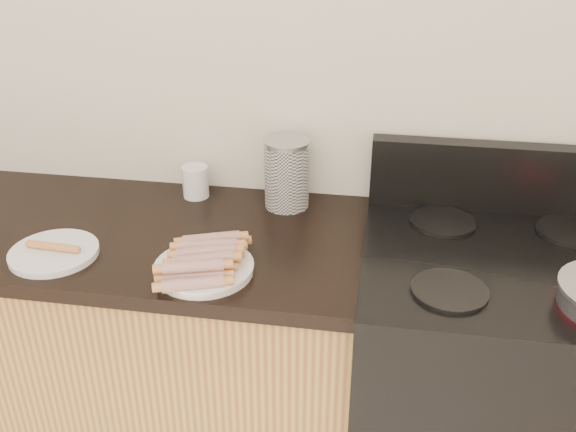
% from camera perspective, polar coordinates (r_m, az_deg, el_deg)
% --- Properties ---
extents(wall_back, '(4.00, 0.04, 2.60)m').
position_cam_1_polar(wall_back, '(1.88, -4.56, 13.57)').
color(wall_back, silver).
rests_on(wall_back, ground).
extents(cabinet_base, '(2.20, 0.59, 0.86)m').
position_cam_1_polar(cabinet_base, '(2.29, -23.24, -10.50)').
color(cabinet_base, '#B28F3D').
rests_on(cabinet_base, floor).
extents(stove, '(0.76, 0.65, 0.91)m').
position_cam_1_polar(stove, '(1.98, 17.35, -15.00)').
color(stove, black).
rests_on(stove, floor).
extents(stove_panel, '(0.76, 0.06, 0.20)m').
position_cam_1_polar(stove_panel, '(1.92, 18.78, 3.22)').
color(stove_panel, black).
rests_on(stove_panel, stove).
extents(burner_near_left, '(0.18, 0.18, 0.01)m').
position_cam_1_polar(burner_near_left, '(1.54, 14.17, -6.43)').
color(burner_near_left, black).
rests_on(burner_near_left, stove).
extents(burner_far_left, '(0.18, 0.18, 0.01)m').
position_cam_1_polar(burner_far_left, '(1.84, 13.58, -0.48)').
color(burner_far_left, black).
rests_on(burner_far_left, stove).
extents(burner_far_right, '(0.18, 0.18, 0.01)m').
position_cam_1_polar(burner_far_right, '(1.90, 23.83, -1.25)').
color(burner_far_right, black).
rests_on(burner_far_right, stove).
extents(main_plate, '(0.32, 0.32, 0.02)m').
position_cam_1_polar(main_plate, '(1.60, -7.47, -4.73)').
color(main_plate, white).
rests_on(main_plate, counter_slab).
extents(side_plate, '(0.29, 0.29, 0.02)m').
position_cam_1_polar(side_plate, '(1.76, -20.08, -3.08)').
color(side_plate, silver).
rests_on(side_plate, counter_slab).
extents(hotdog_pile, '(0.15, 0.27, 0.06)m').
position_cam_1_polar(hotdog_pile, '(1.58, -7.54, -3.69)').
color(hotdog_pile, brown).
rests_on(hotdog_pile, main_plate).
extents(plain_sausages, '(0.14, 0.03, 0.02)m').
position_cam_1_polar(plain_sausages, '(1.75, -20.18, -2.56)').
color(plain_sausages, '#B37135').
rests_on(plain_sausages, side_plate).
extents(canister, '(0.13, 0.13, 0.21)m').
position_cam_1_polar(canister, '(1.86, -0.11, 3.81)').
color(canister, white).
rests_on(canister, counter_slab).
extents(mug, '(0.10, 0.10, 0.10)m').
position_cam_1_polar(mug, '(1.96, -8.23, 3.05)').
color(mug, white).
rests_on(mug, counter_slab).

